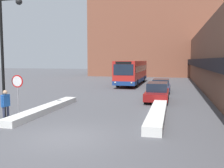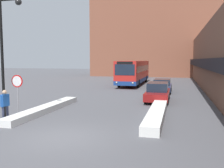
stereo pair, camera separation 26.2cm
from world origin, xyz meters
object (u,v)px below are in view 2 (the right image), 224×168
(parked_car_middle, at_px, (162,86))
(street_lamp, at_px, (6,45))
(city_bus, at_px, (134,72))
(parked_car_front, at_px, (158,92))
(stop_sign, at_px, (17,86))
(pedestrian, at_px, (5,103))

(parked_car_middle, relative_size, street_lamp, 0.68)
(city_bus, height_order, parked_car_middle, city_bus)
(parked_car_front, bearing_deg, parked_car_middle, 90.00)
(stop_sign, bearing_deg, parked_car_middle, 59.39)
(city_bus, relative_size, parked_car_middle, 2.68)
(stop_sign, xyz_separation_m, street_lamp, (-0.14, -0.74, 2.43))
(street_lamp, height_order, pedestrian, street_lamp)
(city_bus, distance_m, pedestrian, 22.70)
(parked_car_front, bearing_deg, street_lamp, -134.42)
(stop_sign, bearing_deg, city_bus, 80.13)
(pedestrian, bearing_deg, stop_sign, 19.39)
(street_lamp, bearing_deg, city_bus, 80.09)
(parked_car_middle, distance_m, pedestrian, 16.82)
(parked_car_front, distance_m, street_lamp, 12.02)
(parked_car_front, height_order, parked_car_middle, parked_car_front)
(parked_car_middle, relative_size, pedestrian, 2.66)
(city_bus, bearing_deg, pedestrian, -98.22)
(street_lamp, distance_m, pedestrian, 3.34)
(city_bus, relative_size, pedestrian, 7.13)
(city_bus, bearing_deg, stop_sign, -99.87)
(parked_car_front, xyz_separation_m, street_lamp, (-8.05, -8.22, 3.47))
(stop_sign, height_order, pedestrian, stop_sign)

